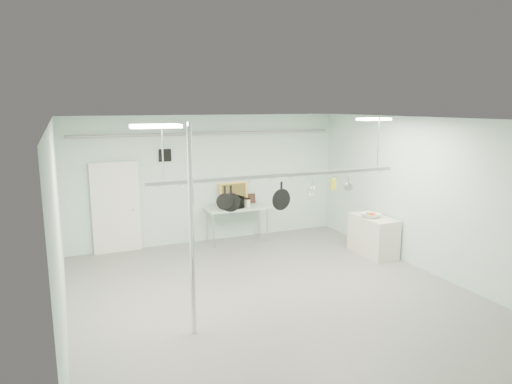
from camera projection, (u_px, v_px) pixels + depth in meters
name	position (u px, v px, depth m)	size (l,w,h in m)	color
floor	(277.00, 299.00, 8.20)	(8.00, 8.00, 0.00)	gray
ceiling	(279.00, 120.00, 7.61)	(7.00, 8.00, 0.02)	silver
back_wall	(209.00, 179.00, 11.51)	(7.00, 0.02, 3.20)	silver
right_wall	(433.00, 197.00, 9.25)	(0.02, 8.00, 3.20)	silver
door	(116.00, 209.00, 10.68)	(1.10, 0.10, 2.20)	silver
wall_vent	(165.00, 155.00, 10.95)	(0.30, 0.04, 0.30)	black
conduit_pipe	(209.00, 133.00, 11.21)	(0.07, 0.07, 6.60)	gray
chrome_pole	(192.00, 232.00, 6.71)	(0.08, 0.08, 3.20)	silver
prep_table	(237.00, 210.00, 11.53)	(1.60, 0.70, 0.91)	#B1D0B9
side_cabinet	(373.00, 236.00, 10.60)	(0.60, 1.20, 0.90)	beige
pot_rack	(281.00, 174.00, 8.13)	(4.80, 0.06, 1.00)	#B7B7BC
light_panel_left	(156.00, 126.00, 6.04)	(0.65, 0.30, 0.05)	white
light_panel_right	(374.00, 119.00, 9.08)	(0.65, 0.30, 0.05)	white
microwave	(232.00, 203.00, 11.32)	(0.54, 0.36, 0.30)	black
coffee_canister	(248.00, 203.00, 11.55)	(0.13, 0.13, 0.19)	silver
painting_large	(234.00, 193.00, 11.75)	(0.78, 0.05, 0.58)	gold
painting_small	(250.00, 198.00, 11.95)	(0.30, 0.04, 0.25)	black
fruit_bowl	(371.00, 215.00, 10.44)	(0.41, 0.41, 0.10)	white
skillet_left	(225.00, 197.00, 7.79)	(0.29, 0.06, 0.40)	black
skillet_mid	(231.00, 199.00, 7.84)	(0.34, 0.06, 0.47)	black
skillet_right	(281.00, 196.00, 8.22)	(0.39, 0.06, 0.53)	black
whisk	(312.00, 189.00, 8.44)	(0.18, 0.18, 0.35)	silver
grater	(334.00, 184.00, 8.62)	(0.10, 0.02, 0.24)	yellow
saucepan	(348.00, 184.00, 8.74)	(0.14, 0.09, 0.26)	#B5B4B9
fruit_cluster	(371.00, 214.00, 10.43)	(0.24, 0.24, 0.09)	#B61310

